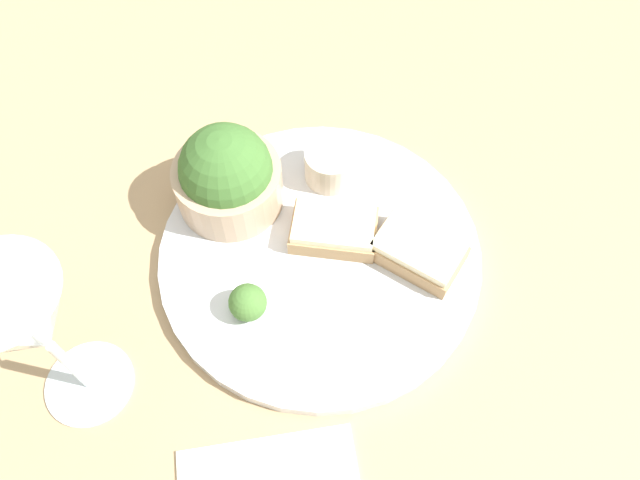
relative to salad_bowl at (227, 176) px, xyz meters
name	(u,v)px	position (x,y,z in m)	size (l,w,h in m)	color
ground_plane	(320,258)	(-0.09, 0.06, -0.05)	(4.00, 4.00, 0.00)	tan
dinner_plate	(320,254)	(-0.09, 0.06, -0.04)	(0.30, 0.30, 0.01)	silver
salad_bowl	(227,176)	(0.00, 0.00, 0.00)	(0.10, 0.10, 0.09)	tan
sauce_ramekin	(330,163)	(-0.10, -0.03, -0.02)	(0.05, 0.05, 0.04)	beige
cheese_toast_near	(334,228)	(-0.10, 0.04, -0.02)	(0.08, 0.06, 0.03)	tan
cheese_toast_far	(418,251)	(-0.18, 0.06, -0.02)	(0.10, 0.09, 0.03)	tan
wine_glass	(29,325)	(0.11, 0.18, 0.08)	(0.08, 0.08, 0.18)	silver
garnish	(248,303)	(-0.03, 0.12, -0.02)	(0.03, 0.03, 0.03)	#477533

